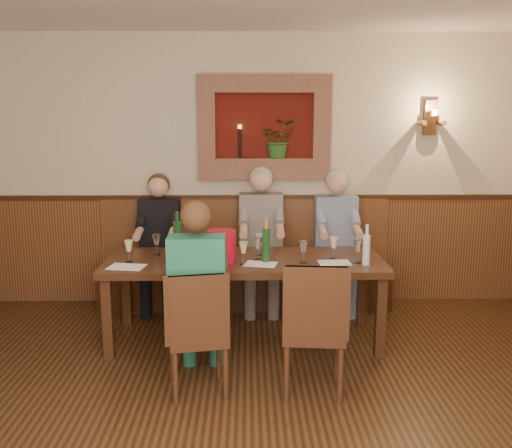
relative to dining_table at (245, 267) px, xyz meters
The scene contains 31 objects.
room_shell 2.21m from the dining_table, 90.00° to the right, with size 6.04×6.04×2.82m.
wainscoting 1.85m from the dining_table, 90.00° to the right, with size 6.02×6.02×1.15m.
wall_niche 1.59m from the dining_table, 77.58° to the left, with size 1.36×0.30×1.06m.
wall_sconce 2.53m from the dining_table, 29.61° to the left, with size 0.25×0.20×0.35m.
dining_table is the anchor object (origin of this frame).
bench 1.01m from the dining_table, 90.00° to the left, with size 3.00×0.45×1.11m.
chair_near_left 1.09m from the dining_table, 109.23° to the right, with size 0.48×0.48×0.93m.
chair_near_right 1.14m from the dining_table, 62.45° to the right, with size 0.47×0.47×0.99m.
person_bench_left 1.21m from the dining_table, 136.16° to the left, with size 0.41×0.50×1.40m.
person_bench_mid 0.85m from the dining_table, 78.90° to the left, with size 0.44×0.54×1.47m.
person_bench_right 1.26m from the dining_table, 41.91° to the left, with size 0.42×0.52×1.44m.
person_chair_front 0.85m from the dining_table, 113.42° to the right, with size 0.41×0.50×1.40m.
spittoon_bucket 0.30m from the dining_table, 155.01° to the right, with size 0.24×0.24×0.27m, color red.
wine_bottle_green_a 0.31m from the dining_table, 26.49° to the right, with size 0.09×0.09×0.38m.
wine_bottle_green_b 0.64m from the dining_table, behind, with size 0.10×0.10×0.40m.
water_bottle 1.06m from the dining_table, 11.78° to the right, with size 0.08×0.08×0.34m.
tasting_sheet_a 1.01m from the dining_table, 165.64° to the right, with size 0.29×0.21×0.00m, color white.
tasting_sheet_b 0.24m from the dining_table, 52.58° to the right, with size 0.26×0.19×0.00m, color white.
tasting_sheet_c 0.78m from the dining_table, 10.65° to the right, with size 0.27×0.19×0.00m, color white.
tasting_sheet_d 0.51m from the dining_table, 146.63° to the right, with size 0.30×0.21×0.00m, color white.
wine_glass_0 1.00m from the dining_table, behind, with size 0.08×0.08×0.19m, color #DCCA83, non-canonical shape.
wine_glass_1 0.82m from the dining_table, 169.30° to the left, with size 0.08×0.08×0.19m, color white, non-canonical shape.
wine_glass_2 0.65m from the dining_table, 161.73° to the right, with size 0.08×0.08×0.19m, color #DCCA83, non-canonical shape.
wine_glass_3 0.40m from the dining_table, 163.72° to the left, with size 0.08×0.08×0.19m, color white, non-canonical shape.
wine_glass_4 0.24m from the dining_table, 93.09° to the right, with size 0.08×0.08×0.19m, color #DCCA83, non-canonical shape.
wine_glass_5 0.26m from the dining_table, 48.61° to the left, with size 0.08×0.08×0.19m, color #DCCA83, non-canonical shape.
wine_glass_6 0.55m from the dining_table, 16.18° to the right, with size 0.08×0.08×0.19m, color white, non-canonical shape.
wine_glass_7 0.80m from the dining_table, ahead, with size 0.08×0.08×0.19m, color #DCCA83, non-canonical shape.
wine_glass_8 0.98m from the dining_table, ahead, with size 0.08×0.08×0.19m, color white, non-canonical shape.
wine_glass_9 0.38m from the dining_table, 126.41° to the right, with size 0.08×0.08×0.19m, color #DCCA83, non-canonical shape.
wine_glass_10 0.21m from the dining_table, 12.73° to the right, with size 0.08×0.08×0.19m, color white, non-canonical shape.
Camera 1 is at (0.03, -2.96, 2.00)m, focal length 40.00 mm.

